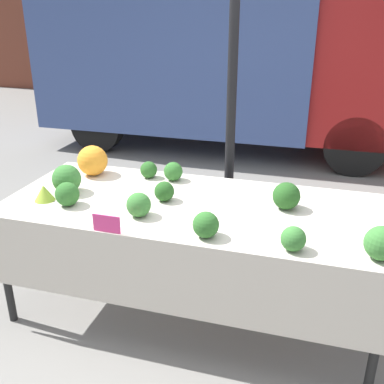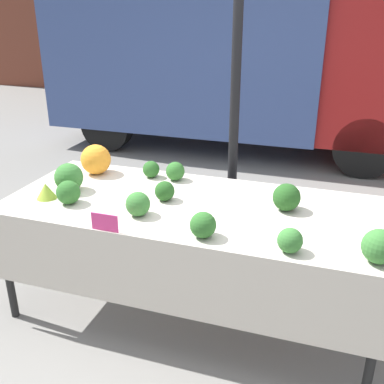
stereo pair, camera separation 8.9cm
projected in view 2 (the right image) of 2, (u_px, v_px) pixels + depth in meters
ground_plane at (192, 309)px, 3.08m from camera, size 40.00×40.00×0.00m
tent_pole at (234, 121)px, 3.25m from camera, size 0.07×0.07×2.30m
parked_truck at (228, 41)px, 6.09m from camera, size 5.12×1.82×2.83m
market_table at (189, 220)px, 2.75m from camera, size 2.33×1.00×0.79m
orange_cauliflower at (96, 159)px, 3.24m from camera, size 0.22×0.22×0.22m
romanesco_head at (46, 191)px, 2.84m from camera, size 0.13×0.13×0.10m
broccoli_head_0 at (203, 225)px, 2.35m from camera, size 0.14×0.14×0.14m
broccoli_head_1 at (175, 171)px, 3.13m from camera, size 0.13×0.13×0.13m
broccoli_head_2 at (290, 240)px, 2.21m from camera, size 0.13×0.13×0.13m
broccoli_head_3 at (165, 191)px, 2.80m from camera, size 0.13×0.13×0.13m
broccoli_head_4 at (68, 192)px, 2.75m from camera, size 0.15×0.15×0.15m
broccoli_head_5 at (151, 169)px, 3.18m from camera, size 0.12×0.12×0.12m
broccoli_head_6 at (287, 197)px, 2.66m from camera, size 0.17×0.17×0.17m
broccoli_head_7 at (380, 247)px, 2.12m from camera, size 0.17×0.17×0.17m
broccoli_head_8 at (138, 204)px, 2.60m from camera, size 0.14×0.14×0.14m
broccoli_head_9 at (69, 177)px, 2.94m from camera, size 0.19×0.19×0.19m
price_sign at (105, 222)px, 2.43m from camera, size 0.16×0.01×0.10m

